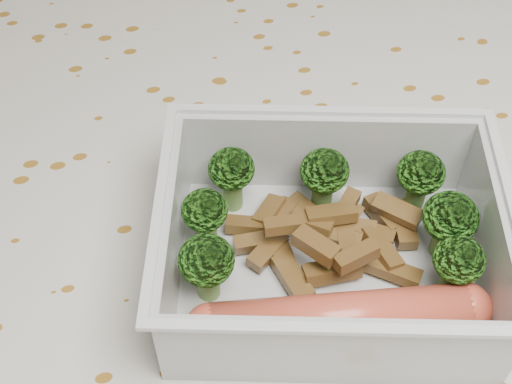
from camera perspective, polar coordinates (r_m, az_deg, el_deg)
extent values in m
cube|color=brown|center=(0.44, 1.17, -4.44)|extent=(1.40, 0.90, 0.04)
cube|color=silver|center=(0.43, 1.22, -2.67)|extent=(1.46, 0.96, 0.01)
cube|color=silver|center=(0.40, 5.65, -6.42)|extent=(0.20, 0.17, 0.00)
cube|color=silver|center=(0.42, 5.63, 3.13)|extent=(0.17, 0.05, 0.06)
cube|color=silver|center=(0.35, 6.46, -12.51)|extent=(0.17, 0.05, 0.06)
cube|color=silver|center=(0.39, 18.14, -4.01)|extent=(0.03, 0.12, 0.06)
cube|color=silver|center=(0.38, -6.62, -3.70)|extent=(0.03, 0.12, 0.06)
cube|color=silver|center=(0.40, 5.93, 6.46)|extent=(0.18, 0.05, 0.00)
cube|color=silver|center=(0.32, 6.97, -10.83)|extent=(0.18, 0.05, 0.00)
cube|color=silver|center=(0.36, -7.76, -0.92)|extent=(0.04, 0.13, 0.00)
cylinder|color=#608C3F|center=(0.42, -1.91, 0.00)|extent=(0.01, 0.01, 0.02)
ellipsoid|color=#327B19|center=(0.40, -1.98, 1.88)|extent=(0.03, 0.03, 0.02)
cylinder|color=#608C3F|center=(0.42, 5.31, -0.18)|extent=(0.01, 0.01, 0.02)
ellipsoid|color=#327B19|center=(0.40, 5.52, 1.69)|extent=(0.03, 0.03, 0.02)
cylinder|color=#608C3F|center=(0.43, 12.58, -0.31)|extent=(0.01, 0.01, 0.02)
ellipsoid|color=#327B19|center=(0.41, 13.07, 1.52)|extent=(0.03, 0.03, 0.02)
cylinder|color=#608C3F|center=(0.40, -3.98, -3.29)|extent=(0.01, 0.01, 0.02)
ellipsoid|color=#327B19|center=(0.38, -4.15, -1.46)|extent=(0.03, 0.03, 0.02)
cylinder|color=#608C3F|center=(0.41, 14.70, -3.72)|extent=(0.01, 0.01, 0.02)
ellipsoid|color=#327B19|center=(0.40, 15.30, -1.95)|extent=(0.03, 0.03, 0.03)
cylinder|color=#608C3F|center=(0.38, -3.83, -7.20)|extent=(0.01, 0.01, 0.02)
ellipsoid|color=#327B19|center=(0.37, -4.00, -5.46)|extent=(0.03, 0.03, 0.02)
cylinder|color=#608C3F|center=(0.40, 15.29, -6.92)|extent=(0.01, 0.01, 0.02)
ellipsoid|color=#327B19|center=(0.38, 15.94, -5.23)|extent=(0.03, 0.03, 0.02)
cube|color=brown|center=(0.41, 11.24, -1.47)|extent=(0.03, 0.03, 0.01)
cube|color=brown|center=(0.40, 1.88, -4.53)|extent=(0.01, 0.03, 0.01)
cube|color=brown|center=(0.39, 6.11, -6.31)|extent=(0.03, 0.01, 0.01)
cube|color=brown|center=(0.40, -0.25, -4.05)|extent=(0.02, 0.01, 0.01)
cube|color=brown|center=(0.39, 2.23, -2.66)|extent=(0.02, 0.01, 0.01)
cube|color=brown|center=(0.41, 7.46, -2.72)|extent=(0.03, 0.02, 0.01)
cube|color=brown|center=(0.41, 6.49, -3.43)|extent=(0.03, 0.03, 0.01)
cube|color=brown|center=(0.41, -0.34, -2.73)|extent=(0.03, 0.02, 0.01)
cube|color=brown|center=(0.41, 2.21, -1.87)|extent=(0.02, 0.02, 0.01)
cube|color=brown|center=(0.41, 9.01, -3.20)|extent=(0.03, 0.03, 0.01)
cube|color=brown|center=(0.42, 11.69, -2.53)|extent=(0.02, 0.03, 0.01)
cube|color=brown|center=(0.41, 7.30, -1.05)|extent=(0.02, 0.02, 0.01)
cube|color=brown|center=(0.40, 9.97, -4.59)|extent=(0.02, 0.03, 0.01)
cube|color=brown|center=(0.40, 4.46, -2.51)|extent=(0.03, 0.02, 0.01)
cube|color=brown|center=(0.42, 10.08, -1.82)|extent=(0.02, 0.03, 0.01)
cube|color=brown|center=(0.40, 7.31, -4.07)|extent=(0.02, 0.03, 0.01)
cube|color=brown|center=(0.42, 4.20, -1.71)|extent=(0.02, 0.03, 0.01)
cube|color=brown|center=(0.39, 2.93, -6.88)|extent=(0.02, 0.03, 0.01)
cube|color=brown|center=(0.40, 10.88, -6.19)|extent=(0.03, 0.03, 0.01)
cube|color=brown|center=(0.41, 1.11, -1.59)|extent=(0.02, 0.02, 0.01)
cube|color=brown|center=(0.38, 4.81, -4.31)|extent=(0.02, 0.03, 0.01)
cube|color=brown|center=(0.40, 6.05, -1.80)|extent=(0.03, 0.01, 0.01)
cube|color=brown|center=(0.40, 0.93, -4.68)|extent=(0.03, 0.02, 0.01)
cube|color=brown|center=(0.38, 8.01, -5.14)|extent=(0.03, 0.02, 0.01)
cube|color=brown|center=(0.41, 7.20, -2.49)|extent=(0.03, 0.03, 0.01)
cylinder|color=#CA4B34|center=(0.37, 6.71, -9.98)|extent=(0.13, 0.04, 0.03)
sphere|color=#CA4B34|center=(0.39, 16.50, -8.87)|extent=(0.03, 0.03, 0.03)
sphere|color=#CA4B34|center=(0.36, -3.71, -10.84)|extent=(0.03, 0.03, 0.03)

